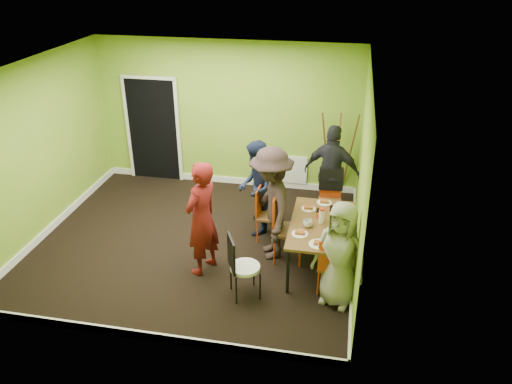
% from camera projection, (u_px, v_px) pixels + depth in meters
% --- Properties ---
extents(ground, '(5.00, 5.00, 0.00)m').
position_uv_depth(ground, '(196.00, 242.00, 8.05)').
color(ground, black).
rests_on(ground, ground).
extents(room_walls, '(5.04, 4.54, 2.82)m').
position_uv_depth(room_walls, '(192.00, 186.00, 7.65)').
color(room_walls, '#71A229').
rests_on(room_walls, ground).
extents(dining_table, '(0.90, 1.50, 0.75)m').
position_uv_depth(dining_table, '(322.00, 227.00, 7.12)').
color(dining_table, black).
rests_on(dining_table, ground).
extents(chair_left_far, '(0.40, 0.39, 0.90)m').
position_uv_depth(chair_left_far, '(265.00, 211.00, 7.93)').
color(chair_left_far, '#D34613').
rests_on(chair_left_far, ground).
extents(chair_left_near, '(0.46, 0.45, 1.08)m').
position_uv_depth(chair_left_near, '(283.00, 224.00, 7.37)').
color(chair_left_near, '#D34613').
rests_on(chair_left_near, ground).
extents(chair_back_end, '(0.42, 0.49, 0.97)m').
position_uv_depth(chair_back_end, '(331.00, 185.00, 8.35)').
color(chair_back_end, '#D34613').
rests_on(chair_back_end, ground).
extents(chair_front_end, '(0.40, 0.40, 0.87)m').
position_uv_depth(chair_front_end, '(332.00, 264.00, 6.65)').
color(chair_front_end, '#D34613').
rests_on(chair_front_end, ground).
extents(chair_bentwood, '(0.49, 0.48, 0.93)m').
position_uv_depth(chair_bentwood, '(240.00, 264.00, 6.62)').
color(chair_bentwood, black).
rests_on(chair_bentwood, ground).
extents(easel, '(0.67, 0.63, 1.68)m').
position_uv_depth(easel, '(337.00, 156.00, 9.09)').
color(easel, brown).
rests_on(easel, ground).
extents(plate_near_left, '(0.22, 0.22, 0.01)m').
position_uv_depth(plate_near_left, '(308.00, 209.00, 7.47)').
color(plate_near_left, white).
rests_on(plate_near_left, dining_table).
extents(plate_near_right, '(0.23, 0.23, 0.01)m').
position_uv_depth(plate_near_right, '(300.00, 234.00, 6.83)').
color(plate_near_right, white).
rests_on(plate_near_right, dining_table).
extents(plate_far_back, '(0.23, 0.23, 0.01)m').
position_uv_depth(plate_far_back, '(324.00, 203.00, 7.64)').
color(plate_far_back, white).
rests_on(plate_far_back, dining_table).
extents(plate_far_front, '(0.26, 0.26, 0.01)m').
position_uv_depth(plate_far_front, '(319.00, 244.00, 6.60)').
color(plate_far_front, white).
rests_on(plate_far_front, dining_table).
extents(plate_wall_back, '(0.23, 0.23, 0.01)m').
position_uv_depth(plate_wall_back, '(343.00, 222.00, 7.11)').
color(plate_wall_back, white).
rests_on(plate_wall_back, dining_table).
extents(plate_wall_front, '(0.22, 0.22, 0.01)m').
position_uv_depth(plate_wall_front, '(335.00, 229.00, 6.93)').
color(plate_wall_front, white).
rests_on(plate_wall_front, dining_table).
extents(thermos, '(0.08, 0.08, 0.20)m').
position_uv_depth(thermos, '(321.00, 217.00, 7.07)').
color(thermos, white).
rests_on(thermos, dining_table).
extents(blue_bottle, '(0.08, 0.08, 0.21)m').
position_uv_depth(blue_bottle, '(336.00, 231.00, 6.70)').
color(blue_bottle, '#183FB6').
rests_on(blue_bottle, dining_table).
extents(orange_bottle, '(0.04, 0.04, 0.07)m').
position_uv_depth(orange_bottle, '(318.00, 216.00, 7.22)').
color(orange_bottle, '#D34613').
rests_on(orange_bottle, dining_table).
extents(glass_mid, '(0.07, 0.07, 0.09)m').
position_uv_depth(glass_mid, '(319.00, 211.00, 7.33)').
color(glass_mid, black).
rests_on(glass_mid, dining_table).
extents(glass_back, '(0.06, 0.06, 0.09)m').
position_uv_depth(glass_back, '(332.00, 209.00, 7.38)').
color(glass_back, black).
rests_on(glass_back, dining_table).
extents(glass_front, '(0.06, 0.06, 0.10)m').
position_uv_depth(glass_front, '(324.00, 241.00, 6.60)').
color(glass_front, black).
rests_on(glass_front, dining_table).
extents(cup_a, '(0.13, 0.13, 0.10)m').
position_uv_depth(cup_a, '(308.00, 223.00, 6.99)').
color(cup_a, white).
rests_on(cup_a, dining_table).
extents(cup_b, '(0.10, 0.10, 0.10)m').
position_uv_depth(cup_b, '(336.00, 222.00, 7.04)').
color(cup_b, white).
rests_on(cup_b, dining_table).
extents(person_standing, '(0.61, 0.73, 1.72)m').
position_uv_depth(person_standing, '(202.00, 219.00, 6.99)').
color(person_standing, '#601010').
rests_on(person_standing, ground).
extents(person_left_far, '(0.67, 0.82, 1.57)m').
position_uv_depth(person_left_far, '(256.00, 188.00, 8.03)').
color(person_left_far, '#141B33').
rests_on(person_left_far, ground).
extents(person_left_near, '(1.00, 1.29, 1.76)m').
position_uv_depth(person_left_near, '(271.00, 204.00, 7.34)').
color(person_left_near, black).
rests_on(person_left_near, ground).
extents(person_back_end, '(1.05, 0.63, 1.68)m').
position_uv_depth(person_back_end, '(332.00, 173.00, 8.42)').
color(person_back_end, black).
rests_on(person_back_end, ground).
extents(person_front_end, '(0.84, 0.69, 1.48)m').
position_uv_depth(person_front_end, '(340.00, 255.00, 6.40)').
color(person_front_end, gray).
rests_on(person_front_end, ground).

